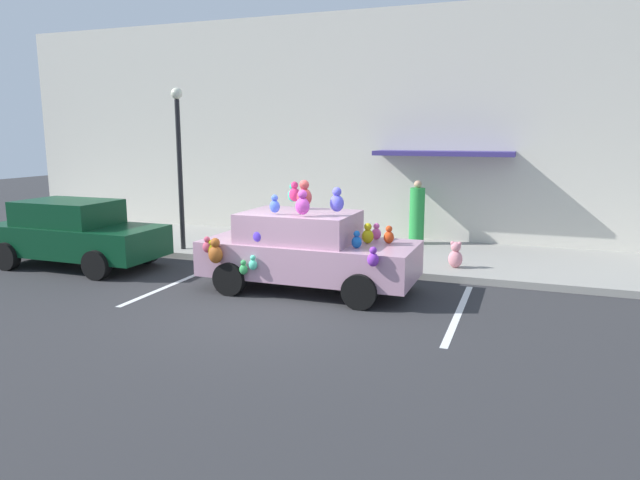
# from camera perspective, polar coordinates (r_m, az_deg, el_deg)

# --- Properties ---
(ground_plane) EXTENTS (60.00, 60.00, 0.00)m
(ground_plane) POSITION_cam_1_polar(r_m,az_deg,el_deg) (10.16, -4.97, -6.97)
(ground_plane) COLOR #2D2D30
(sidewalk) EXTENTS (24.00, 4.00, 0.15)m
(sidewalk) POSITION_cam_1_polar(r_m,az_deg,el_deg) (14.67, 3.37, -1.18)
(sidewalk) COLOR gray
(sidewalk) RESTS_ON ground
(storefront_building) EXTENTS (24.00, 1.25, 6.40)m
(storefront_building) POSITION_cam_1_polar(r_m,az_deg,el_deg) (16.42, 5.79, 10.99)
(storefront_building) COLOR beige
(storefront_building) RESTS_ON ground
(parking_stripe_front) EXTENTS (0.12, 3.60, 0.01)m
(parking_stripe_front) POSITION_cam_1_polar(r_m,az_deg,el_deg) (10.26, 13.69, -7.04)
(parking_stripe_front) COLOR silver
(parking_stripe_front) RESTS_ON ground
(parking_stripe_rear) EXTENTS (0.12, 3.60, 0.01)m
(parking_stripe_rear) POSITION_cam_1_polar(r_m,az_deg,el_deg) (12.27, -14.17, -4.17)
(parking_stripe_rear) COLOR silver
(parking_stripe_rear) RESTS_ON ground
(plush_covered_car) EXTENTS (4.18, 2.11, 2.21)m
(plush_covered_car) POSITION_cam_1_polar(r_m,az_deg,el_deg) (11.22, -1.38, -0.96)
(plush_covered_car) COLOR #BB8CA5
(plush_covered_car) RESTS_ON ground
(parked_sedan_behind) EXTENTS (4.09, 1.89, 1.54)m
(parked_sedan_behind) POSITION_cam_1_polar(r_m,az_deg,el_deg) (14.39, -23.29, 0.63)
(parked_sedan_behind) COLOR #0A381E
(parked_sedan_behind) RESTS_ON ground
(teddy_bear_on_sidewalk) EXTENTS (0.31, 0.26, 0.59)m
(teddy_bear_on_sidewalk) POSITION_cam_1_polar(r_m,az_deg,el_deg) (12.88, 13.38, -1.52)
(teddy_bear_on_sidewalk) COLOR pink
(teddy_bear_on_sidewalk) RESTS_ON sidewalk
(street_lamp_post) EXTENTS (0.28, 0.28, 4.01)m
(street_lamp_post) POSITION_cam_1_polar(r_m,az_deg,el_deg) (14.79, -13.89, 8.49)
(street_lamp_post) COLOR black
(street_lamp_post) RESTS_ON sidewalk
(pedestrian_near_shopfront) EXTENTS (0.40, 0.40, 1.70)m
(pedestrian_near_shopfront) POSITION_cam_1_polar(r_m,az_deg,el_deg) (15.44, 9.65, 2.48)
(pedestrian_near_shopfront) COLOR green
(pedestrian_near_shopfront) RESTS_ON sidewalk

